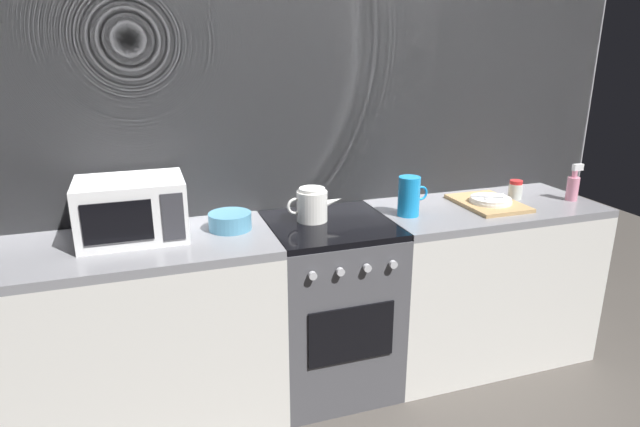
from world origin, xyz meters
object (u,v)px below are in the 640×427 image
microwave (132,209)px  dish_pile (489,202)px  pitcher (409,196)px  spice_jar (515,190)px  stove_unit (330,305)px  mixing_bowl (230,221)px  kettle (312,205)px  spray_bottle (573,186)px

microwave → dish_pile: bearing=-2.7°
pitcher → spice_jar: (0.70, 0.08, -0.05)m
stove_unit → mixing_bowl: (-0.48, 0.06, 0.49)m
stove_unit → kettle: bearing=144.5°
kettle → dish_pile: size_ratio=0.71×
microwave → mixing_bowl: 0.44m
kettle → pitcher: size_ratio=1.42×
stove_unit → spray_bottle: 1.50m
dish_pile → stove_unit: bearing=179.6°
stove_unit → spray_bottle: (1.40, -0.07, 0.53)m
spice_jar → mixing_bowl: bearing=-179.9°
stove_unit → microwave: size_ratio=1.96×
pitcher → spray_bottle: bearing=-2.7°
pitcher → spice_jar: 0.71m
mixing_bowl → dish_pile: (1.38, -0.06, -0.02)m
microwave → mixing_bowl: (0.43, -0.02, -0.10)m
pitcher → spray_bottle: spray_bottle is taller
kettle → spice_jar: kettle is taller
microwave → dish_pile: (1.81, -0.08, -0.12)m
pitcher → spray_bottle: size_ratio=0.99×
kettle → pitcher: 0.49m
mixing_bowl → stove_unit: bearing=-6.6°
microwave → pitcher: 1.32m
stove_unit → mixing_bowl: 0.69m
dish_pile → spice_jar: spice_jar is taller
spray_bottle → pitcher: bearing=177.3°
mixing_bowl → dish_pile: 1.38m
microwave → pitcher: bearing=-4.3°
microwave → dish_pile: microwave is taller
dish_pile → microwave: bearing=177.3°
mixing_bowl → spray_bottle: 1.88m
microwave → spice_jar: 2.03m
dish_pile → spray_bottle: spray_bottle is taller
stove_unit → microwave: bearing=175.1°
mixing_bowl → spice_jar: (1.60, 0.00, 0.01)m
microwave → kettle: microwave is taller
spice_jar → spray_bottle: spray_bottle is taller
microwave → spray_bottle: (2.30, -0.14, -0.06)m
stove_unit → spray_bottle: size_ratio=4.43×
spice_jar → pitcher: bearing=-173.6°
stove_unit → kettle: size_ratio=3.16×
mixing_bowl → spice_jar: bearing=0.1°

